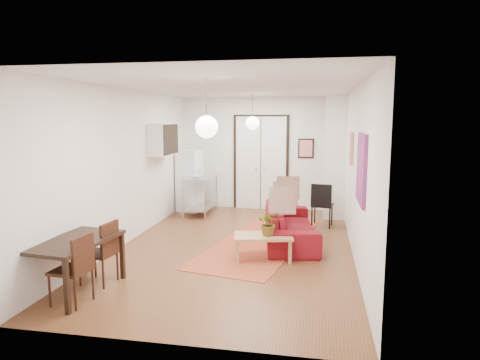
% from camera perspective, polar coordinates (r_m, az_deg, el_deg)
% --- Properties ---
extents(floor, '(7.00, 7.00, 0.00)m').
position_cam_1_polar(floor, '(8.01, -0.58, -8.91)').
color(floor, brown).
rests_on(floor, ground).
extents(ceiling, '(4.20, 7.00, 0.02)m').
position_cam_1_polar(ceiling, '(7.67, -0.61, 12.26)').
color(ceiling, silver).
rests_on(ceiling, wall_back).
extents(wall_back, '(4.20, 0.02, 2.90)m').
position_cam_1_polar(wall_back, '(11.15, 2.84, 3.55)').
color(wall_back, white).
rests_on(wall_back, floor).
extents(wall_front, '(4.20, 0.02, 2.90)m').
position_cam_1_polar(wall_front, '(4.37, -9.39, -3.96)').
color(wall_front, white).
rests_on(wall_front, floor).
extents(wall_left, '(0.02, 7.00, 2.90)m').
position_cam_1_polar(wall_left, '(8.36, -14.87, 1.70)').
color(wall_left, white).
rests_on(wall_left, floor).
extents(wall_right, '(0.02, 7.00, 2.90)m').
position_cam_1_polar(wall_right, '(7.60, 15.16, 1.05)').
color(wall_right, white).
rests_on(wall_right, floor).
extents(double_doors, '(1.44, 0.06, 2.50)m').
position_cam_1_polar(double_doors, '(11.13, 2.80, 2.25)').
color(double_doors, white).
rests_on(double_doors, wall_back).
extents(stub_partition, '(0.50, 0.10, 2.90)m').
position_cam_1_polar(stub_partition, '(10.11, 12.58, 2.88)').
color(stub_partition, white).
rests_on(stub_partition, floor).
extents(wall_cabinet, '(0.35, 1.00, 0.70)m').
position_cam_1_polar(wall_cabinet, '(9.64, -10.19, 5.37)').
color(wall_cabinet, white).
rests_on(wall_cabinet, wall_left).
extents(painting_popart, '(0.05, 1.00, 1.00)m').
position_cam_1_polar(painting_popart, '(6.33, 15.91, 1.46)').
color(painting_popart, red).
rests_on(painting_popart, wall_right).
extents(painting_abstract, '(0.05, 0.50, 0.60)m').
position_cam_1_polar(painting_abstract, '(8.36, 14.63, 4.12)').
color(painting_abstract, beige).
rests_on(painting_abstract, wall_right).
extents(poster_back, '(0.40, 0.03, 0.50)m').
position_cam_1_polar(poster_back, '(11.01, 8.78, 4.19)').
color(poster_back, red).
rests_on(poster_back, wall_back).
extents(print_left, '(0.03, 0.44, 0.54)m').
position_cam_1_polar(print_left, '(10.16, -10.00, 5.80)').
color(print_left, '#A57544').
rests_on(print_left, wall_left).
extents(pendant_back, '(0.30, 0.30, 0.80)m').
position_cam_1_polar(pendant_back, '(9.63, 1.69, 7.58)').
color(pendant_back, white).
rests_on(pendant_back, ceiling).
extents(pendant_front, '(0.30, 0.30, 0.80)m').
position_cam_1_polar(pendant_front, '(5.70, -4.46, 7.08)').
color(pendant_front, white).
rests_on(pendant_front, ceiling).
extents(kilim_rug, '(2.24, 4.15, 0.01)m').
position_cam_1_polar(kilim_rug, '(8.32, 2.86, -8.22)').
color(kilim_rug, '#C64B31').
rests_on(kilim_rug, floor).
extents(sofa, '(1.22, 2.41, 0.67)m').
position_cam_1_polar(sofa, '(8.31, 6.69, -5.92)').
color(sofa, maroon).
rests_on(sofa, floor).
extents(coffee_table, '(1.05, 0.71, 0.43)m').
position_cam_1_polar(coffee_table, '(7.23, 3.09, -7.77)').
color(coffee_table, tan).
rests_on(coffee_table, floor).
extents(potted_plant, '(0.39, 0.43, 0.42)m').
position_cam_1_polar(potted_plant, '(7.15, 3.90, -5.75)').
color(potted_plant, '#295B2C').
rests_on(potted_plant, coffee_table).
extents(kitchen_counter, '(0.62, 1.24, 0.95)m').
position_cam_1_polar(kitchen_counter, '(10.59, -5.30, -1.25)').
color(kitchen_counter, silver).
rests_on(kitchen_counter, floor).
extents(bowl, '(0.22, 0.22, 0.05)m').
position_cam_1_polar(bowl, '(10.25, -5.78, 0.44)').
color(bowl, silver).
rests_on(bowl, kitchen_counter).
extents(soap_bottle, '(0.09, 0.09, 0.20)m').
position_cam_1_polar(soap_bottle, '(10.78, -5.23, 1.21)').
color(soap_bottle, teal).
rests_on(soap_bottle, kitchen_counter).
extents(fridge, '(0.62, 0.62, 1.56)m').
position_cam_1_polar(fridge, '(10.98, -6.72, -0.08)').
color(fridge, white).
rests_on(fridge, floor).
extents(dining_table, '(0.89, 1.40, 0.74)m').
position_cam_1_polar(dining_table, '(6.27, -21.13, -8.16)').
color(dining_table, black).
rests_on(dining_table, floor).
extents(dining_chair_near, '(0.48, 0.64, 0.91)m').
position_cam_1_polar(dining_chair_near, '(6.60, -18.02, -8.35)').
color(dining_chair_near, '#361B11').
rests_on(dining_chair_near, floor).
extents(dining_chair_far, '(0.48, 0.64, 0.91)m').
position_cam_1_polar(dining_chair_far, '(6.02, -21.22, -10.11)').
color(dining_chair_far, '#361B11').
rests_on(dining_chair_far, floor).
extents(black_side_chair, '(0.50, 0.50, 0.97)m').
position_cam_1_polar(black_side_chair, '(9.63, 10.93, -2.66)').
color(black_side_chair, black).
rests_on(black_side_chair, floor).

